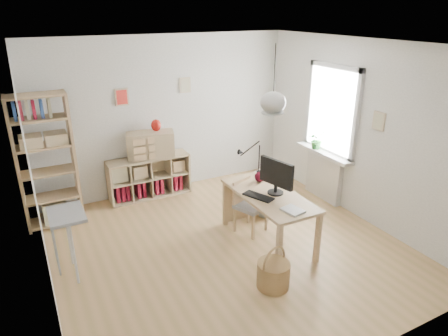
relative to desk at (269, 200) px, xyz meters
name	(u,v)px	position (x,y,z in m)	size (l,w,h in m)	color
ground	(228,246)	(-0.55, 0.15, -0.66)	(4.50, 4.50, 0.00)	tan
room_shell	(273,102)	(0.00, 0.00, 1.34)	(4.50, 4.50, 4.50)	white
window_unit	(332,110)	(1.68, 0.75, 0.89)	(0.07, 1.16, 1.46)	white
radiator	(324,176)	(1.64, 0.75, -0.26)	(0.10, 0.80, 0.80)	silver
windowsill	(324,153)	(1.59, 0.75, 0.17)	(0.22, 1.20, 0.06)	silver
desk	(269,200)	(0.00, 0.00, 0.00)	(0.70, 1.50, 0.75)	tan
cube_shelf	(148,180)	(-1.02, 2.23, -0.36)	(1.40, 0.38, 0.72)	tan
tall_bookshelf	(45,157)	(-2.59, 1.95, 0.43)	(0.80, 0.38, 2.00)	tan
side_table	(62,228)	(-2.59, 0.50, 0.01)	(0.40, 0.55, 0.85)	gray
chair	(248,203)	(-0.08, 0.41, -0.21)	(0.50, 0.50, 0.79)	gray
wicker_basket	(273,274)	(-0.47, -0.85, -0.48)	(0.39, 0.39, 0.54)	olive
storage_chest	(265,198)	(0.53, 0.86, -0.46)	(0.77, 0.81, 0.61)	#B4B3AF
monitor	(276,175)	(0.09, -0.02, 0.36)	(0.22, 0.54, 0.48)	black
keyboard	(258,196)	(-0.18, -0.02, 0.10)	(0.16, 0.42, 0.02)	black
task_lamp	(249,157)	(0.04, 0.61, 0.42)	(0.45, 0.17, 0.48)	black
yarn_ball	(260,177)	(0.11, 0.40, 0.17)	(0.15, 0.15, 0.15)	#520B1B
paper_tray	(293,210)	(-0.02, -0.55, 0.11)	(0.21, 0.26, 0.03)	silver
drawer_chest	(151,145)	(-0.94, 2.19, 0.29)	(0.78, 0.36, 0.44)	tan
red_vase	(156,125)	(-0.82, 2.19, 0.61)	(0.17, 0.17, 0.20)	#A8140E
potted_plant	(316,140)	(1.57, 0.94, 0.36)	(0.28, 0.24, 0.31)	#256226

